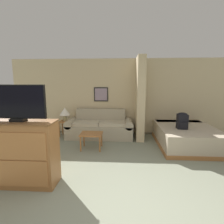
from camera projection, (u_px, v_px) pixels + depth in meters
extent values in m
plane|color=gray|center=(119.00, 219.00, 2.33)|extent=(20.00, 20.00, 0.00)
cube|color=#CCB78E|center=(122.00, 97.00, 6.08)|extent=(7.65, 0.12, 2.60)
cube|color=#70644E|center=(122.00, 133.00, 6.22)|extent=(7.65, 0.02, 0.06)
cube|color=black|center=(101.00, 94.00, 6.03)|extent=(0.49, 0.02, 0.48)
cube|color=gray|center=(101.00, 94.00, 6.01)|extent=(0.42, 0.01, 0.41)
cube|color=#CCB78E|center=(140.00, 99.00, 5.54)|extent=(0.24, 0.90, 2.60)
cube|color=tan|center=(100.00, 131.00, 5.79)|extent=(1.68, 0.84, 0.44)
cube|color=tan|center=(101.00, 116.00, 6.03)|extent=(1.68, 0.20, 0.48)
cube|color=tan|center=(71.00, 130.00, 5.85)|extent=(0.23, 0.84, 0.44)
cylinder|color=tan|center=(71.00, 123.00, 5.80)|extent=(0.26, 0.84, 0.26)
cube|color=tan|center=(129.00, 131.00, 5.73)|extent=(0.23, 0.84, 0.44)
cylinder|color=tan|center=(129.00, 123.00, 5.69)|extent=(0.26, 0.84, 0.26)
cube|color=#BAAF94|center=(87.00, 123.00, 5.72)|extent=(0.82, 0.60, 0.10)
cube|color=#BAAF94|center=(112.00, 124.00, 5.67)|extent=(0.82, 0.60, 0.10)
cube|color=#996033|center=(91.00, 134.00, 4.74)|extent=(0.59, 0.48, 0.04)
cylinder|color=#996033|center=(81.00, 144.00, 4.59)|extent=(0.04, 0.04, 0.41)
cylinder|color=#996033|center=(100.00, 144.00, 4.56)|extent=(0.04, 0.04, 0.41)
cylinder|color=#996033|center=(84.00, 139.00, 4.99)|extent=(0.04, 0.04, 0.41)
cylinder|color=#996033|center=(102.00, 139.00, 4.96)|extent=(0.04, 0.04, 0.41)
cube|color=#996033|center=(65.00, 121.00, 5.90)|extent=(0.38, 0.38, 0.04)
cylinder|color=#996033|center=(59.00, 130.00, 5.80)|extent=(0.04, 0.04, 0.48)
cylinder|color=#996033|center=(69.00, 130.00, 5.78)|extent=(0.04, 0.04, 0.48)
cylinder|color=#996033|center=(63.00, 128.00, 6.11)|extent=(0.04, 0.04, 0.48)
cylinder|color=#996033|center=(72.00, 128.00, 6.09)|extent=(0.04, 0.04, 0.48)
cylinder|color=tan|center=(65.00, 119.00, 5.88)|extent=(0.13, 0.13, 0.15)
cylinder|color=tan|center=(65.00, 116.00, 5.87)|extent=(0.02, 0.02, 0.06)
cone|color=white|center=(65.00, 111.00, 5.84)|extent=(0.36, 0.36, 0.25)
cube|color=#996033|center=(22.00, 154.00, 3.07)|extent=(1.22, 0.45, 1.13)
cube|color=brown|center=(19.00, 122.00, 2.97)|extent=(1.25, 0.48, 0.02)
cube|color=#AB6C39|center=(12.00, 146.00, 2.80)|extent=(1.12, 0.01, 0.45)
cube|color=#AB6C39|center=(15.00, 174.00, 2.88)|extent=(1.12, 0.01, 0.45)
cube|color=black|center=(18.00, 120.00, 2.97)|extent=(0.24, 0.16, 0.05)
cube|color=black|center=(17.00, 102.00, 2.92)|extent=(0.99, 0.04, 0.57)
cube|color=black|center=(16.00, 102.00, 2.89)|extent=(0.95, 0.01, 0.53)
cube|color=#996033|center=(185.00, 144.00, 5.06)|extent=(1.59, 2.03, 0.10)
cube|color=tan|center=(186.00, 135.00, 5.01)|extent=(1.55, 1.99, 0.45)
cube|color=white|center=(178.00, 122.00, 5.75)|extent=(1.43, 0.36, 0.10)
cube|color=black|center=(182.00, 122.00, 4.76)|extent=(0.26, 0.22, 0.40)
cube|color=black|center=(184.00, 125.00, 4.64)|extent=(0.20, 0.03, 0.18)
ellipsoid|color=black|center=(183.00, 114.00, 4.72)|extent=(0.25, 0.21, 0.10)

